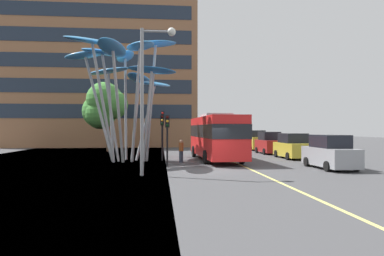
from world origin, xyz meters
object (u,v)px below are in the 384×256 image
Objects in this scene: red_bus at (216,135)px; pedestrian at (181,151)px; traffic_light_island_mid at (163,124)px; traffic_light_kerb_near at (167,129)px; street_lamp at (150,81)px; leaf_sculpture at (123,67)px; car_parked_mid at (293,147)px; car_side_street at (256,141)px; car_parked_near at (330,153)px; car_parked_far at (269,143)px; traffic_light_kerb_far at (162,128)px.

pedestrian is at bearing -150.98° from red_bus.
traffic_light_island_mid is (-4.09, 3.74, 0.90)m from red_bus.
red_bus is 6.42× the size of pedestrian.
street_lamp is at bearing -103.36° from traffic_light_kerb_near.
leaf_sculpture is 6.55m from traffic_light_island_mid.
car_side_street is (0.13, 11.46, 0.09)m from car_parked_mid.
street_lamp is at bearing -118.85° from car_side_street.
traffic_light_kerb_near is at bearing 168.46° from car_parked_near.
red_bus is at bearing 60.35° from street_lamp.
traffic_light_island_mid is 0.94× the size of car_parked_far.
traffic_light_kerb_far is (2.96, -0.04, -4.58)m from leaf_sculpture.
street_lamp reaches higher than traffic_light_kerb_far.
traffic_light_kerb_near is at bearing -131.48° from red_bus.
traffic_light_kerb_near is 4.94m from street_lamp.
street_lamp is (-0.67, -8.23, 2.42)m from traffic_light_kerb_far.
car_side_street is at bearing 87.95° from car_parked_near.
leaf_sculpture is 8.85m from street_lamp.
pedestrian is (-9.13, -8.04, -0.17)m from car_parked_far.
traffic_light_island_mid is at bearing 52.49° from leaf_sculpture.
leaf_sculpture reaches higher than traffic_light_kerb_near.
traffic_light_island_mid reaches higher than car_parked_near.
leaf_sculpture is 2.39× the size of car_parked_far.
car_side_street is at bearing 89.35° from car_parked_mid.
leaf_sculpture is 15.04m from car_parked_mid.
traffic_light_kerb_far is (-4.15, -0.25, 0.57)m from red_bus.
car_side_street is (0.67, 18.79, 0.10)m from car_parked_near.
traffic_light_kerb_near is 2.01× the size of pedestrian.
street_lamp is (-0.98, -4.13, 2.54)m from traffic_light_kerb_near.
traffic_light_island_mid is 10.95m from car_parked_far.
traffic_light_kerb_far is at bearing -130.55° from car_side_street.
leaf_sculpture is at bearing -137.53° from car_side_street.
car_parked_near is (13.14, -6.15, -6.15)m from leaf_sculpture.
car_parked_near is 7.36m from car_parked_mid.
red_bus is 9.13m from car_parked_far.
traffic_light_kerb_far is at bearing 148.99° from car_parked_near.
car_parked_near is (6.02, -6.36, -0.99)m from red_bus.
red_bus is 2.68× the size of traffic_light_island_mid.
car_parked_far is at bearing 53.27° from street_lamp.
traffic_light_kerb_near reaches higher than pedestrian.
traffic_light_island_mid is at bearing 103.86° from pedestrian.
pedestrian is (-8.81, 4.82, -0.14)m from car_parked_near.
traffic_light_kerb_far is 8.60m from street_lamp.
leaf_sculpture is at bearing 179.27° from traffic_light_kerb_far.
car_parked_far is (10.43, 2.76, -1.86)m from traffic_light_island_mid.
traffic_light_island_mid reaches higher than traffic_light_kerb_near.
leaf_sculpture is 1.30× the size of street_lamp.
street_lamp reaches higher than car_side_street.
red_bus is 6.71m from car_parked_mid.
street_lamp is at bearing -106.41° from pedestrian.
traffic_light_kerb_far reaches higher than car_parked_mid.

